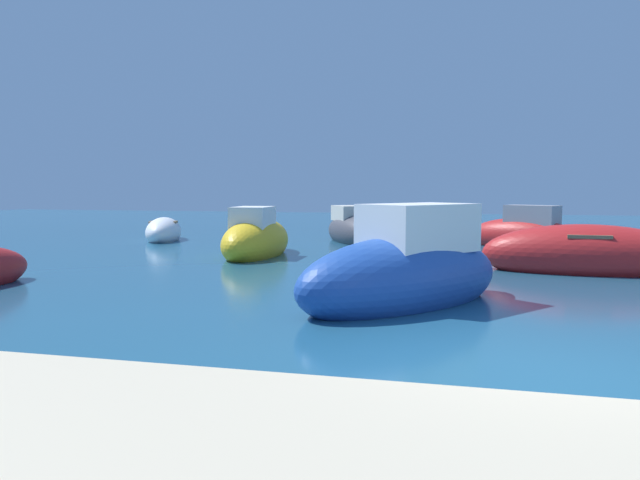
# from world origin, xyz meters

# --- Properties ---
(ground) EXTENTS (80.00, 80.00, 0.00)m
(ground) POSITION_xyz_m (0.00, 0.00, 0.00)
(ground) COLOR #1E5170
(moored_boat_1) EXTENTS (3.29, 4.32, 1.60)m
(moored_boat_1) POSITION_xyz_m (-5.17, 15.38, 0.43)
(moored_boat_1) COLOR #3F3F47
(moored_boat_1) RESTS_ON ground
(moored_boat_2) EXTENTS (4.05, 4.65, 2.06)m
(moored_boat_2) POSITION_xyz_m (-2.01, 3.79, 0.54)
(moored_boat_2) COLOR #1E479E
(moored_boat_2) RESTS_ON ground
(moored_boat_4) EXTENTS (1.77, 4.27, 1.76)m
(moored_boat_4) POSITION_xyz_m (-7.05, 10.23, 0.45)
(moored_boat_4) COLOR gold
(moored_boat_4) RESTS_ON ground
(moored_boat_5) EXTENTS (4.80, 1.87, 1.46)m
(moored_boat_5) POSITION_xyz_m (1.68, 8.74, 0.41)
(moored_boat_5) COLOR #B21E1E
(moored_boat_5) RESTS_ON ground
(moored_boat_7) EXTENTS (4.02, 3.14, 1.68)m
(moored_boat_7) POSITION_xyz_m (0.73, 14.73, 0.43)
(moored_boat_7) COLOR #B21E1E
(moored_boat_7) RESTS_ON ground
(moored_boat_9) EXTENTS (2.19, 3.33, 1.11)m
(moored_boat_9) POSITION_xyz_m (-12.20, 14.26, 0.31)
(moored_boat_9) COLOR white
(moored_boat_9) RESTS_ON ground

